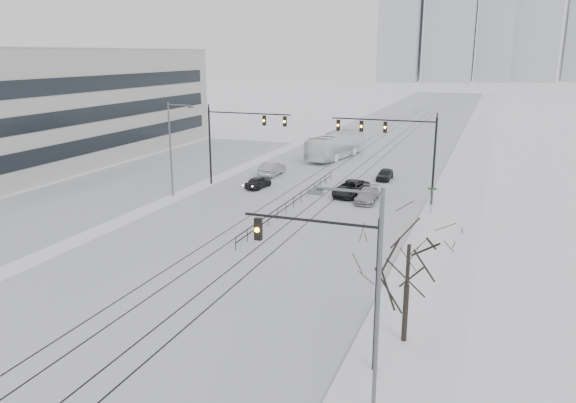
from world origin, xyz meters
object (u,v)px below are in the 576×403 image
object	(u,v)px
sedan_nb_front	(351,188)
sedan_nb_far	(385,174)
sedan_nb_right	(367,196)
box_truck	(335,146)
sedan_sb_inner	(258,182)
sedan_sb_outer	(272,169)
traffic_mast_near	(341,270)
bare_tree	(409,255)

from	to	relation	value
sedan_nb_front	sedan_nb_far	size ratio (longest dim) A/B	1.46
sedan_nb_right	box_truck	size ratio (longest dim) A/B	0.37
sedan_nb_far	sedan_nb_right	bearing A→B (deg)	-88.00
sedan_sb_inner	sedan_nb_far	bearing A→B (deg)	-136.72
sedan_sb_outer	box_truck	xyz separation A→B (m)	(3.78, 12.86, 0.90)
sedan_nb_front	sedan_nb_right	distance (m)	2.75
sedan_sb_outer	sedan_nb_far	distance (m)	12.60
traffic_mast_near	sedan_sb_outer	bearing A→B (deg)	116.22
bare_tree	sedan_nb_front	xyz separation A→B (m)	(-9.50, 27.10, -3.76)
bare_tree	sedan_nb_front	world-z (taller)	bare_tree
sedan_sb_inner	sedan_nb_far	size ratio (longest dim) A/B	1.00
traffic_mast_near	box_truck	world-z (taller)	traffic_mast_near
traffic_mast_near	sedan_nb_far	world-z (taller)	traffic_mast_near
sedan_nb_front	sedan_nb_right	size ratio (longest dim) A/B	1.20
sedan_nb_far	box_truck	bearing A→B (deg)	129.35
box_truck	sedan_sb_outer	bearing A→B (deg)	84.57
traffic_mast_near	sedan_sb_inner	size ratio (longest dim) A/B	1.93
sedan_nb_front	box_truck	world-z (taller)	box_truck
traffic_mast_near	sedan_nb_far	xyz separation A→B (m)	(-5.34, 38.25, -3.95)
sedan_sb_outer	box_truck	world-z (taller)	box_truck
sedan_nb_front	box_truck	size ratio (longest dim) A/B	0.44
bare_tree	sedan_sb_outer	distance (m)	38.85
sedan_sb_inner	sedan_nb_front	xyz separation A→B (m)	(9.68, 0.27, 0.12)
traffic_mast_near	sedan_sb_outer	size ratio (longest dim) A/B	1.51
traffic_mast_near	sedan_sb_inner	world-z (taller)	traffic_mast_near
sedan_nb_front	sedan_nb_right	bearing A→B (deg)	-35.21
sedan_nb_front	sedan_nb_far	world-z (taller)	sedan_nb_front
bare_tree	sedan_nb_right	world-z (taller)	bare_tree
bare_tree	sedan_sb_outer	size ratio (longest dim) A/B	1.31
traffic_mast_near	sedan_nb_right	xyz separation A→B (m)	(-5.04, 28.27, -3.93)
box_truck	bare_tree	bearing A→B (deg)	120.57
sedan_nb_right	box_truck	distance (m)	22.48
bare_tree	traffic_mast_near	bearing A→B (deg)	-128.76
traffic_mast_near	bare_tree	xyz separation A→B (m)	(2.41, 3.00, -0.07)
sedan_nb_front	sedan_sb_outer	bearing A→B (deg)	157.61
traffic_mast_near	sedan_nb_front	distance (m)	31.16
traffic_mast_near	sedan_nb_front	size ratio (longest dim) A/B	1.33
sedan_sb_inner	sedan_nb_front	bearing A→B (deg)	-171.48
sedan_sb_outer	sedan_nb_far	size ratio (longest dim) A/B	1.29
sedan_sb_inner	sedan_sb_outer	distance (m)	6.26
bare_tree	sedan_nb_right	distance (m)	26.62
sedan_sb_inner	sedan_nb_far	world-z (taller)	sedan_sb_inner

